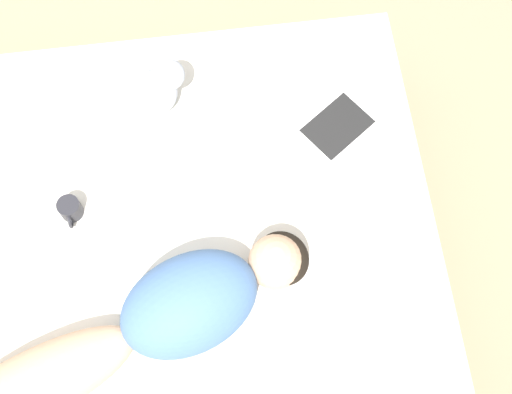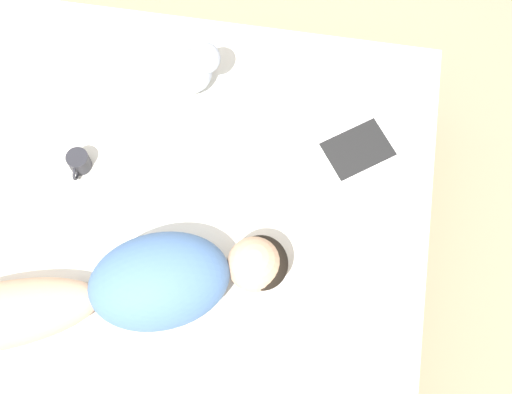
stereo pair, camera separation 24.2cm
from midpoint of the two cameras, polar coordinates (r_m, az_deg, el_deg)
name	(u,v)px [view 1 (the left image)]	position (r m, az deg, el deg)	size (l,w,h in m)	color
ground_plane	(154,293)	(3.03, -10.40, -7.88)	(12.00, 12.00, 0.00)	#9E8466
bed	(144,275)	(2.75, -11.44, -6.46)	(1.73, 2.15, 0.60)	tan
person	(148,326)	(2.29, -11.64, -10.46)	(0.63, 1.27, 0.23)	tan
open_magazine	(314,105)	(2.61, 2.04, 7.05)	(0.60, 0.56, 0.01)	white
coffee_mug	(70,209)	(2.53, -17.31, -1.29)	(0.11, 0.08, 0.08)	#232328
plush_toy	(159,87)	(2.58, -10.41, 8.30)	(0.17, 0.19, 0.23)	#B2BCCC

